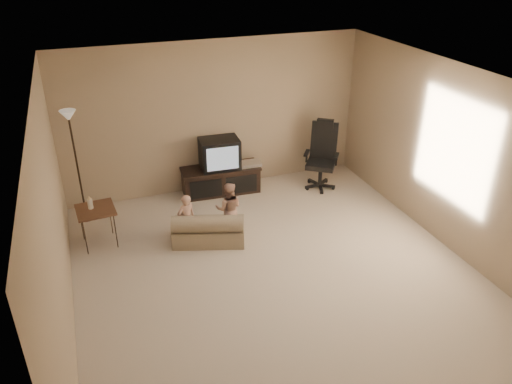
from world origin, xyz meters
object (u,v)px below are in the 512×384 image
office_chair (321,164)px  toddler_left (187,219)px  child_sofa (209,230)px  toddler_right (229,209)px  side_table (95,210)px  tv_stand (221,171)px  floor_lamp (73,142)px

office_chair → toddler_left: (-2.58, -0.95, -0.04)m
office_chair → child_sofa: bearing=-119.7°
toddler_left → toddler_right: toddler_right is taller
side_table → child_sofa: size_ratio=0.68×
child_sofa → toddler_right: bearing=38.8°
toddler_left → toddler_right: (0.63, 0.03, 0.03)m
tv_stand → side_table: tv_stand is taller
toddler_right → floor_lamp: bearing=-11.5°
floor_lamp → toddler_right: size_ratio=2.14×
child_sofa → toddler_right: (0.35, 0.13, 0.21)m
toddler_left → tv_stand: bearing=-139.2°
child_sofa → toddler_right: size_ratio=1.38×
side_table → office_chair: bearing=8.5°
office_chair → toddler_right: (-1.95, -0.92, -0.01)m
child_sofa → toddler_left: bearing=178.9°
side_table → child_sofa: bearing=-18.7°
floor_lamp → child_sofa: size_ratio=1.54×
floor_lamp → child_sofa: 2.33m
toddler_right → child_sofa: bearing=40.0°
tv_stand → floor_lamp: size_ratio=0.78×
floor_lamp → toddler_left: floor_lamp is taller
office_chair → floor_lamp: floor_lamp is taller
tv_stand → office_chair: size_ratio=1.16×
toddler_left → toddler_right: 0.63m
side_table → tv_stand: bearing=24.3°
office_chair → toddler_right: office_chair is taller
tv_stand → toddler_left: (-0.89, -1.34, -0.02)m
office_chair → child_sofa: size_ratio=1.04×
side_table → floor_lamp: (-0.14, 0.81, 0.72)m
tv_stand → child_sofa: bearing=-109.5°
side_table → toddler_right: 1.85m
tv_stand → office_chair: 1.73m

